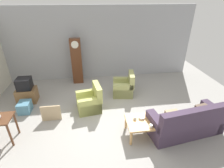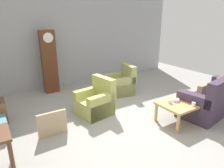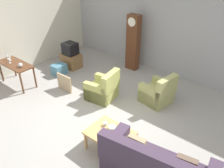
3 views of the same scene
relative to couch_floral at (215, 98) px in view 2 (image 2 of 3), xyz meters
The scene contains 11 objects.
ground_plane 2.18m from the couch_floral, 162.34° to the left, with size 10.40×10.40×0.00m, color #999691.
garage_door_wall 4.88m from the couch_floral, 115.72° to the left, with size 8.40×0.16×3.20m, color #9EA0A5.
couch_floral is the anchor object (origin of this frame).
armchair_olive_near 3.08m from the couch_floral, 150.20° to the left, with size 0.90×0.88×0.92m.
armchair_olive_far 2.71m from the couch_floral, 118.99° to the left, with size 0.90×0.87×0.92m.
coffee_table_wood 1.23m from the couch_floral, behind, with size 0.96×0.76×0.48m.
grandfather_clock 4.91m from the couch_floral, 130.29° to the left, with size 0.44×0.30×1.98m.
framed_picture_leaning 4.06m from the couch_floral, 164.11° to the left, with size 0.60×0.05×0.53m, color tan.
cup_white_porcelain 1.13m from the couch_floral, behind, with size 0.09×0.09×0.08m, color white.
cup_blue_rimmed 1.47m from the couch_floral, behind, with size 0.09×0.09×0.08m, color silver.
bowl_white_stacked 1.28m from the couch_floral, 169.68° to the left, with size 0.17×0.17×0.06m, color white.
Camera 2 is at (-2.78, -3.28, 2.35)m, focal length 32.19 mm.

